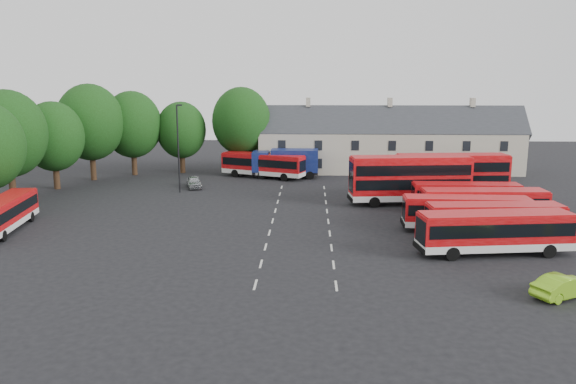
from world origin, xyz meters
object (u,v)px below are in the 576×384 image
at_px(bus_west, 4,212).
at_px(box_truck, 286,162).
at_px(lime_car, 564,286).
at_px(bus_row_a, 495,229).
at_px(lamppost, 178,146).
at_px(silver_car, 194,182).
at_px(bus_dd_south, 410,177).

bearing_deg(bus_west, box_truck, -47.48).
height_order(bus_west, lime_car, bus_west).
xyz_separation_m(bus_row_a, lime_car, (1.45, -8.09, -1.20)).
relative_size(box_truck, lamppost, 0.86).
bearing_deg(bus_row_a, box_truck, 109.90).
height_order(bus_west, silver_car, bus_west).
distance_m(box_truck, silver_car, 12.85).
height_order(bus_west, box_truck, box_truck).
relative_size(silver_car, lamppost, 0.40).
xyz_separation_m(lime_car, lamppost, (-29.44, 29.84, 4.55)).
bearing_deg(bus_row_a, bus_west, 165.46).
bearing_deg(bus_row_a, silver_car, 130.26).
bearing_deg(silver_car, lamppost, -126.64).
distance_m(lime_car, lamppost, 42.17).
relative_size(bus_dd_south, lamppost, 1.25).
relative_size(bus_row_a, silver_car, 2.86).
distance_m(silver_car, lamppost, 5.43).
bearing_deg(lime_car, lamppost, 15.83).
distance_m(bus_row_a, bus_west, 39.09).
relative_size(bus_dd_south, silver_car, 3.09).
relative_size(bus_west, box_truck, 1.19).
xyz_separation_m(silver_car, lamppost, (-1.04, -2.75, 4.56)).
bearing_deg(box_truck, bus_west, -129.55).
relative_size(lime_car, lamppost, 0.42).
bearing_deg(box_truck, lime_car, -65.71).
bearing_deg(bus_dd_south, silver_car, 155.10).
height_order(box_truck, silver_car, box_truck).
bearing_deg(bus_row_a, bus_dd_south, 93.80).
bearing_deg(bus_row_a, lime_car, -87.33).
height_order(bus_dd_south, box_truck, bus_dd_south).
distance_m(bus_dd_south, silver_car, 25.04).
height_order(silver_car, lime_car, lime_car).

